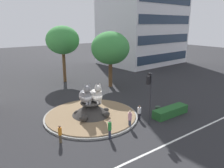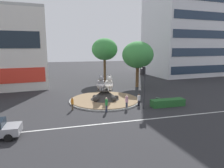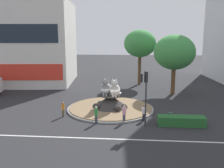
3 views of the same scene
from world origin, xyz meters
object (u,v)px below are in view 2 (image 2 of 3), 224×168
litter_bin (158,101)px  cat_statue_white (109,84)px  second_tree_near_tower (105,49)px  pedestrian_orange_shirt (72,103)px  traffic_light_mast (144,78)px  broadleaf_tree_behind_island (138,55)px  office_tower (186,11)px  cat_statue_grey (101,84)px  pedestrian_pink_shirt (127,101)px  pedestrian_white_shirt (139,100)px  pedestrian_green_shirt (106,104)px

litter_bin → cat_statue_white: bearing=150.0°
cat_statue_white → second_tree_near_tower: 16.48m
pedestrian_orange_shirt → second_tree_near_tower: bearing=118.1°
traffic_light_mast → broadleaf_tree_behind_island: size_ratio=0.60×
traffic_light_mast → office_tower: office_tower is taller
cat_statue_grey → pedestrian_pink_shirt: 5.21m
traffic_light_mast → litter_bin: traffic_light_mast is taller
second_tree_near_tower → pedestrian_orange_shirt: size_ratio=5.85×
traffic_light_mast → office_tower: bearing=-46.8°
office_tower → pedestrian_white_shirt: (-23.66, -25.10, -16.00)m
pedestrian_orange_shirt → pedestrian_white_shirt: bearing=49.7°
office_tower → litter_bin: size_ratio=37.35×
broadleaf_tree_behind_island → pedestrian_orange_shirt: (-13.07, -11.36, -5.19)m
pedestrian_pink_shirt → pedestrian_white_shirt: 2.13m
cat_statue_grey → broadleaf_tree_behind_island: 12.58m
traffic_light_mast → pedestrian_pink_shirt: traffic_light_mast is taller
pedestrian_white_shirt → pedestrian_green_shirt: (-4.65, -1.35, 0.14)m
cat_statue_white → pedestrian_white_shirt: (3.16, -3.24, -1.64)m
cat_statue_white → pedestrian_green_shirt: 5.05m
office_tower → pedestrian_white_shirt: 38.02m
traffic_light_mast → pedestrian_orange_shirt: bearing=73.5°
pedestrian_green_shirt → second_tree_near_tower: bearing=-98.3°
second_tree_near_tower → pedestrian_orange_shirt: second_tree_near_tower is taller
broadleaf_tree_behind_island → pedestrian_green_shirt: broadleaf_tree_behind_island is taller
cat_statue_white → broadleaf_tree_behind_island: bearing=139.8°
traffic_light_mast → broadleaf_tree_behind_island: bearing=-24.5°
office_tower → broadleaf_tree_behind_island: bearing=-149.4°
pedestrian_pink_shirt → litter_bin: size_ratio=1.95×
traffic_light_mast → pedestrian_white_shirt: traffic_light_mast is taller
cat_statue_white → pedestrian_orange_shirt: bearing=-59.8°
traffic_light_mast → pedestrian_white_shirt: 3.24m
cat_statue_white → second_tree_near_tower: (3.14, 15.53, 4.55)m
pedestrian_white_shirt → pedestrian_green_shirt: 4.84m
cat_statue_white → pedestrian_pink_shirt: size_ratio=1.21×
cat_statue_grey → cat_statue_white: cat_statue_grey is taller
pedestrian_pink_shirt → litter_bin: bearing=139.2°
cat_statue_white → litter_bin: cat_statue_white is taller
office_tower → pedestrian_green_shirt: 41.86m
second_tree_near_tower → litter_bin: bearing=-82.0°
traffic_light_mast → pedestrian_pink_shirt: size_ratio=2.94×
second_tree_near_tower → pedestrian_green_shirt: second_tree_near_tower is taller
cat_statue_grey → pedestrian_white_shirt: bearing=53.8°
pedestrian_pink_shirt → traffic_light_mast: bearing=116.7°
broadleaf_tree_behind_island → pedestrian_green_shirt: (-9.30, -13.15, -5.10)m
pedestrian_green_shirt → litter_bin: size_ratio=1.94×
broadleaf_tree_behind_island → pedestrian_pink_shirt: size_ratio=4.87×
pedestrian_pink_shirt → cat_statue_grey: bearing=-112.8°
cat_statue_white → pedestrian_orange_shirt: size_ratio=1.33×
cat_statue_white → pedestrian_orange_shirt: (-5.26, -2.79, -1.59)m
traffic_light_mast → cat_statue_white: bearing=29.9°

